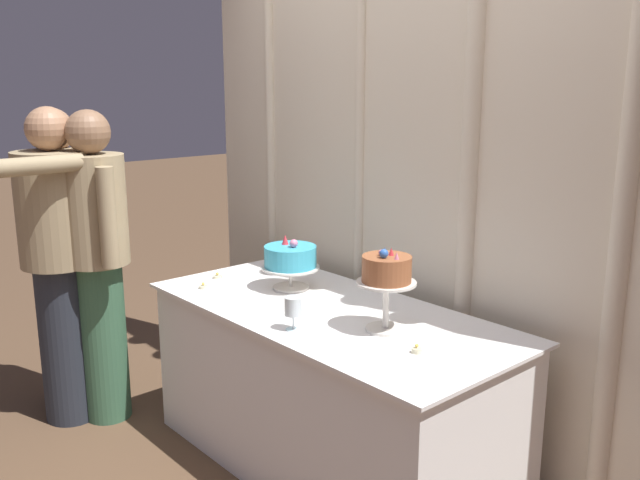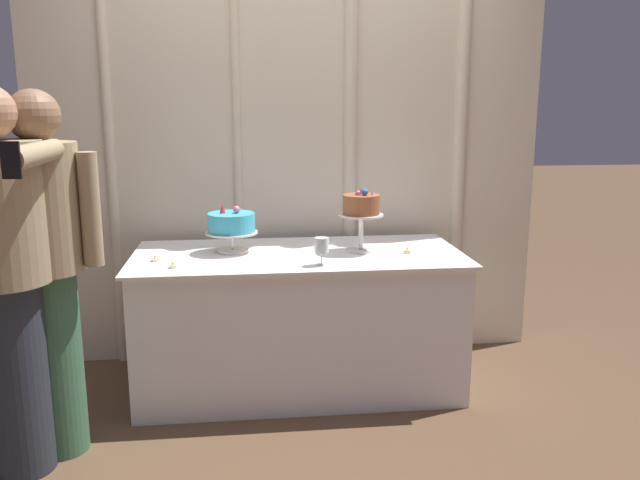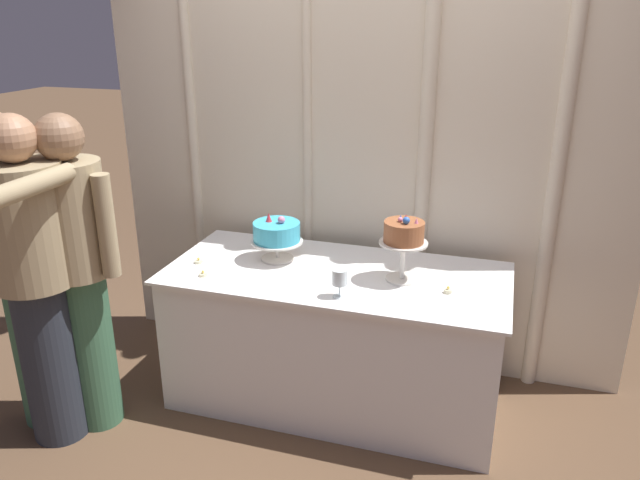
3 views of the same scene
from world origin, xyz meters
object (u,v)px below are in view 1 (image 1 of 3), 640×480
(tealight_near_right, at_px, (417,350))
(guest_man_dark_suit, at_px, (97,255))
(cake_table, at_px, (328,389))
(guest_girl_blue_dress, at_px, (58,256))
(tealight_far_left, at_px, (217,277))
(tealight_near_left, at_px, (203,287))
(cake_display_nearright, at_px, (386,275))
(cake_display_nearleft, at_px, (290,259))
(guest_man_pink_jacket, at_px, (61,243))
(wine_glass, at_px, (293,307))

(tealight_near_right, bearing_deg, guest_man_dark_suit, -164.44)
(tealight_near_right, relative_size, guest_man_dark_suit, 0.02)
(cake_table, height_order, guest_girl_blue_dress, guest_girl_blue_dress)
(cake_table, height_order, tealight_far_left, tealight_far_left)
(guest_girl_blue_dress, bearing_deg, cake_table, 29.50)
(tealight_near_left, relative_size, guest_girl_blue_dress, 0.03)
(cake_table, distance_m, tealight_near_right, 0.70)
(cake_display_nearright, distance_m, guest_girl_blue_dress, 1.75)
(cake_display_nearright, bearing_deg, guest_girl_blue_dress, -155.95)
(cake_table, bearing_deg, cake_display_nearleft, 168.83)
(guest_man_dark_suit, bearing_deg, cake_table, 26.26)
(tealight_far_left, xyz_separation_m, tealight_near_left, (0.10, -0.14, -0.00))
(guest_man_pink_jacket, bearing_deg, tealight_near_left, 26.47)
(tealight_far_left, distance_m, tealight_near_left, 0.18)
(cake_display_nearright, relative_size, guest_man_dark_suit, 0.21)
(cake_table, bearing_deg, tealight_far_left, -171.94)
(tealight_far_left, height_order, tealight_near_left, same)
(cake_display_nearleft, bearing_deg, guest_man_pink_jacket, -146.38)
(cake_table, height_order, cake_display_nearright, cake_display_nearright)
(tealight_far_left, xyz_separation_m, guest_man_dark_suit, (-0.39, -0.45, 0.12))
(tealight_near_right, xyz_separation_m, guest_man_pink_jacket, (-1.99, -0.55, 0.14))
(guest_girl_blue_dress, height_order, guest_man_pink_jacket, guest_girl_blue_dress)
(wine_glass, bearing_deg, tealight_near_right, 21.77)
(cake_table, relative_size, guest_man_dark_suit, 1.09)
(wine_glass, distance_m, guest_man_pink_jacket, 1.55)
(cake_table, xyz_separation_m, cake_display_nearright, (0.34, 0.00, 0.61))
(cake_display_nearright, xyz_separation_m, wine_glass, (-0.25, -0.28, -0.14))
(tealight_near_left, bearing_deg, cake_display_nearright, 14.37)
(cake_display_nearright, height_order, guest_girl_blue_dress, guest_girl_blue_dress)
(tealight_near_left, bearing_deg, guest_girl_blue_dress, -143.29)
(wine_glass, bearing_deg, cake_display_nearleft, 142.31)
(tealight_near_left, relative_size, tealight_near_right, 1.12)
(cake_display_nearright, xyz_separation_m, tealight_near_left, (-0.98, -0.25, -0.23))
(tealight_far_left, height_order, tealight_near_right, tealight_near_right)
(cake_table, height_order, guest_man_pink_jacket, guest_man_pink_jacket)
(tealight_far_left, height_order, guest_girl_blue_dress, guest_girl_blue_dress)
(tealight_far_left, distance_m, guest_girl_blue_dress, 0.80)
(cake_display_nearright, height_order, tealight_near_left, cake_display_nearright)
(cake_display_nearleft, relative_size, cake_display_nearright, 0.81)
(cake_table, xyz_separation_m, cake_display_nearleft, (-0.35, 0.07, 0.53))
(tealight_far_left, relative_size, tealight_near_right, 1.18)
(tealight_near_left, xyz_separation_m, guest_girl_blue_dress, (-0.62, -0.46, 0.11))
(guest_girl_blue_dress, bearing_deg, wine_glass, 17.85)
(cake_display_nearright, bearing_deg, wine_glass, -131.61)
(cake_table, xyz_separation_m, tealight_far_left, (-0.74, -0.10, 0.39))
(tealight_near_right, xyz_separation_m, guest_man_dark_suit, (-1.71, -0.48, 0.11))
(cake_table, relative_size, tealight_near_left, 39.58)
(cake_display_nearleft, relative_size, guest_man_pink_jacket, 0.17)
(cake_display_nearleft, bearing_deg, tealight_far_left, -155.72)
(guest_man_dark_suit, relative_size, guest_man_pink_jacket, 1.00)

